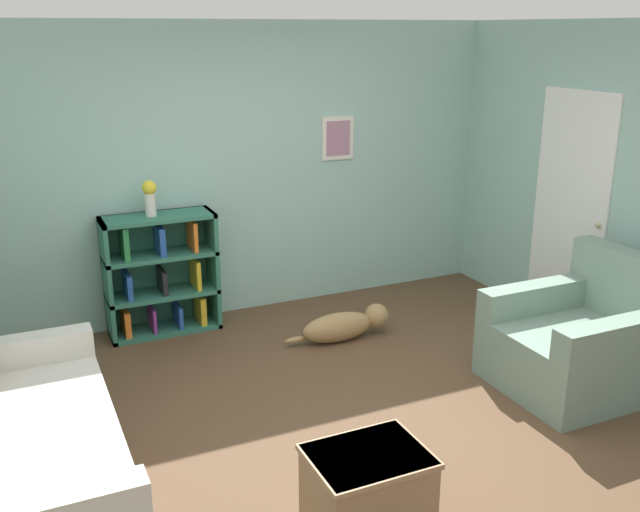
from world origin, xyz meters
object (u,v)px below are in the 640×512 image
(couch, at_px, (25,460))
(recliner_chair, at_px, (582,342))
(bookshelf, at_px, (161,275))
(dog, at_px, (345,325))
(vase, at_px, (150,196))
(coffee_table, at_px, (368,490))

(couch, xyz_separation_m, recliner_chair, (3.80, -0.12, 0.02))
(bookshelf, bearing_deg, couch, -119.57)
(bookshelf, xyz_separation_m, dog, (1.35, -0.85, -0.38))
(bookshelf, relative_size, dog, 1.10)
(recliner_chair, height_order, vase, vase)
(couch, bearing_deg, dog, 26.92)
(coffee_table, bearing_deg, dog, 66.12)
(couch, relative_size, dog, 2.06)
(bookshelf, height_order, dog, bookshelf)
(coffee_table, height_order, vase, vase)
(recliner_chair, relative_size, vase, 3.60)
(coffee_table, xyz_separation_m, vase, (-0.42, 3.04, 0.96))
(vase, bearing_deg, bookshelf, 25.86)
(bookshelf, height_order, coffee_table, bookshelf)
(recliner_chair, xyz_separation_m, dog, (-1.22, 1.43, -0.21))
(recliner_chair, bearing_deg, coffee_table, -160.35)
(recliner_chair, height_order, dog, recliner_chair)
(coffee_table, bearing_deg, recliner_chair, 19.65)
(coffee_table, distance_m, dog, 2.43)
(vase, bearing_deg, coffee_table, -82.15)
(dog, bearing_deg, vase, 149.44)
(recliner_chair, relative_size, coffee_table, 1.78)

